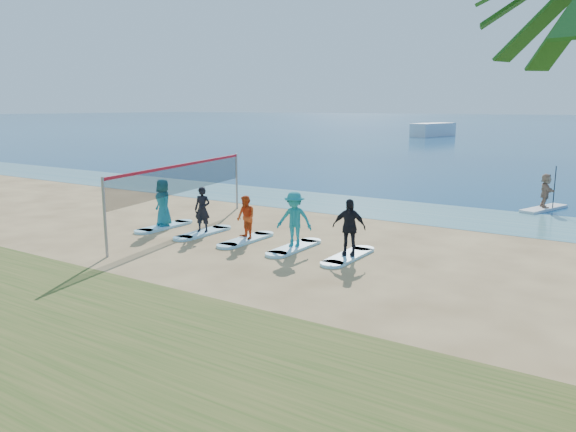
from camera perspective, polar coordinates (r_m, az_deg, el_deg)
The scene contains 16 objects.
ground at distance 16.82m, azimuth -3.76°, elevation -4.78°, with size 600.00×600.00×0.00m, color tan.
shallow_water at distance 25.76m, azimuth 10.43°, elevation 0.67°, with size 600.00×600.00×0.00m, color teal.
volleyball_net at distance 21.54m, azimuth -10.63°, elevation 3.74°, with size 1.94×8.90×2.50m.
paddleboard at distance 27.76m, azimuth 24.56°, elevation 0.70°, with size 0.70×3.00×0.12m, color silver.
paddleboarder at distance 27.64m, azimuth 24.70°, elevation 2.37°, with size 1.41×0.45×1.52m, color tan.
boat_offshore_a at distance 90.19m, azimuth 14.50°, elevation 7.86°, with size 2.78×8.80×1.99m, color silver.
surfboard_0 at distance 22.09m, azimuth -12.46°, elevation -1.04°, with size 0.70×2.20×0.09m, color #9EE3F5.
student_0 at distance 21.91m, azimuth -12.56°, elevation 1.36°, with size 0.88×0.57×1.79m, color #1A6F7F.
surfboard_1 at distance 20.74m, azimuth -8.62°, elevation -1.69°, with size 0.70×2.20×0.09m, color #9EE3F5.
student_1 at distance 20.57m, azimuth -8.69°, elevation 0.67°, with size 0.60×0.39×1.65m, color black.
surfboard_2 at distance 19.50m, azimuth -4.27°, elevation -2.42°, with size 0.70×2.20×0.09m, color #9EE3F5.
student_2 at distance 19.33m, azimuth -4.30°, elevation -0.13°, with size 0.73×0.57×1.50m, color #D04415.
surfboard_3 at distance 18.39m, azimuth 0.64°, elevation -3.22°, with size 0.70×2.20×0.09m, color #9EE3F5.
student_3 at distance 18.18m, azimuth 0.65°, elevation -0.32°, with size 1.17×0.67×1.81m, color teal.
surfboard_4 at distance 17.44m, azimuth 6.14°, elevation -4.09°, with size 0.70×2.20×0.09m, color #9EE3F5.
student_4 at distance 17.22m, azimuth 6.21°, elevation -1.13°, with size 1.03×0.43×1.75m, color black.
Camera 1 is at (9.77, -12.88, 4.60)m, focal length 35.00 mm.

